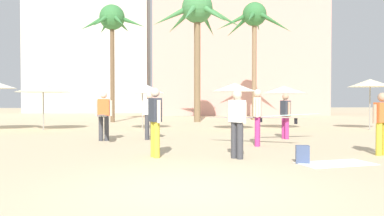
{
  "coord_description": "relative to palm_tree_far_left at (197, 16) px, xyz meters",
  "views": [
    {
      "loc": [
        -0.37,
        -6.16,
        1.49
      ],
      "look_at": [
        0.51,
        5.95,
        1.21
      ],
      "focal_mm": 35.37,
      "sensor_mm": 36.0,
      "label": 1
    }
  ],
  "objects": [
    {
      "name": "cafe_umbrella_4",
      "position": [
        3.77,
        -6.29,
        -4.94
      ],
      "size": [
        2.32,
        2.32,
        2.16
      ],
      "color": "gray",
      "rests_on": "ground"
    },
    {
      "name": "palm_tree_far_left",
      "position": [
        0.0,
        0.0,
        0.0
      ],
      "size": [
        6.02,
        5.48,
        8.47
      ],
      "color": "brown",
      "rests_on": "ground"
    },
    {
      "name": "beach_towel",
      "position": [
        1.81,
        -16.24,
        -6.89
      ],
      "size": [
        1.86,
        1.21,
        0.01
      ],
      "primitive_type": "cube",
      "rotation": [
        0.0,
        0.0,
        0.23
      ],
      "color": "white",
      "rests_on": "ground"
    },
    {
      "name": "cafe_umbrella_2",
      "position": [
        -7.95,
        -6.04,
        -4.88
      ],
      "size": [
        2.58,
        2.58,
        2.22
      ],
      "color": "gray",
      "rests_on": "ground"
    },
    {
      "name": "person_mid_center",
      "position": [
        -0.33,
        -15.33,
        -5.95
      ],
      "size": [
        0.44,
        0.54,
        1.73
      ],
      "rotation": [
        0.0,
        0.0,
        3.78
      ],
      "color": "#3D3D42",
      "rests_on": "ground"
    },
    {
      "name": "person_near_right",
      "position": [
        -4.31,
        -11.09,
        -5.95
      ],
      "size": [
        0.68,
        2.63,
        1.76
      ],
      "rotation": [
        0.0,
        0.0,
        1.61
      ],
      "color": "#3D3D42",
      "rests_on": "ground"
    },
    {
      "name": "person_far_left",
      "position": [
        -2.38,
        -14.96,
        -5.92
      ],
      "size": [
        0.36,
        0.59,
        1.78
      ],
      "rotation": [
        0.0,
        0.0,
        0.42
      ],
      "color": "gold",
      "rests_on": "ground"
    },
    {
      "name": "palm_tree_center",
      "position": [
        -5.52,
        0.23,
        -0.47
      ],
      "size": [
        4.26,
        4.02,
        7.61
      ],
      "color": "brown",
      "rests_on": "ground"
    },
    {
      "name": "cafe_umbrella_1",
      "position": [
        7.87,
        -6.88,
        -4.62
      ],
      "size": [
        2.06,
        2.06,
        2.47
      ],
      "color": "gray",
      "rests_on": "ground"
    },
    {
      "name": "ground",
      "position": [
        -1.76,
        -18.49,
        -6.9
      ],
      "size": [
        120.0,
        120.0,
        0.0
      ],
      "primitive_type": "plane",
      "color": "#C6B28C"
    },
    {
      "name": "person_mid_right",
      "position": [
        3.61,
        -15.06,
        -5.99
      ],
      "size": [
        0.61,
        0.31,
        1.66
      ],
      "rotation": [
        0.0,
        0.0,
        1.82
      ],
      "color": "gold",
      "rests_on": "ground"
    },
    {
      "name": "backpack",
      "position": [
        1.06,
        -16.12,
        -6.7
      ],
      "size": [
        0.33,
        0.29,
        0.42
      ],
      "rotation": [
        0.0,
        0.0,
        1.35
      ],
      "color": "#415176",
      "rests_on": "ground"
    },
    {
      "name": "person_mid_left",
      "position": [
        -2.68,
        -10.76,
        -5.93
      ],
      "size": [
        0.61,
        0.28,
        1.75
      ],
      "rotation": [
        0.0,
        0.0,
        1.4
      ],
      "color": "#3D3D42",
      "rests_on": "ground"
    },
    {
      "name": "cafe_umbrella_5",
      "position": [
        -3.22,
        -5.95,
        -4.85
      ],
      "size": [
        2.15,
        2.15,
        2.31
      ],
      "color": "gray",
      "rests_on": "ground"
    },
    {
      "name": "palm_tree_left",
      "position": [
        4.31,
        2.25,
        0.16
      ],
      "size": [
        5.51,
        5.52,
        8.47
      ],
      "color": "#896B4C",
      "rests_on": "ground"
    },
    {
      "name": "cafe_umbrella_3",
      "position": [
        1.18,
        -6.83,
        -4.84
      ],
      "size": [
        2.16,
        2.16,
        2.26
      ],
      "color": "gray",
      "rests_on": "ground"
    },
    {
      "name": "person_far_right",
      "position": [
        2.38,
        -10.9,
        -5.98
      ],
      "size": [
        2.7,
        0.97,
        1.7
      ],
      "rotation": [
        0.0,
        0.0,
        0.24
      ],
      "color": "#B7337F",
      "rests_on": "ground"
    },
    {
      "name": "person_near_left",
      "position": [
        0.81,
        -12.77,
        -5.93
      ],
      "size": [
        3.06,
        1.55,
        1.81
      ],
      "rotation": [
        0.0,
        0.0,
        2.83
      ],
      "color": "#B7337F",
      "rests_on": "ground"
    },
    {
      "name": "hotel_pink",
      "position": [
        4.9,
        13.71,
        -0.37
      ],
      "size": [
        16.2,
        9.82,
        13.06
      ],
      "primitive_type": "cube",
      "color": "#DB9989",
      "rests_on": "ground"
    }
  ]
}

